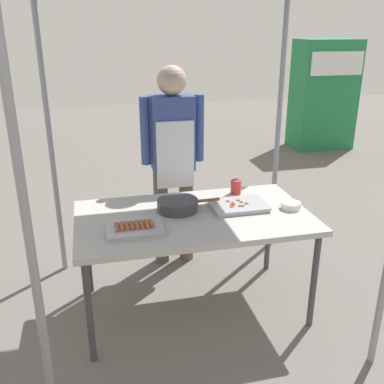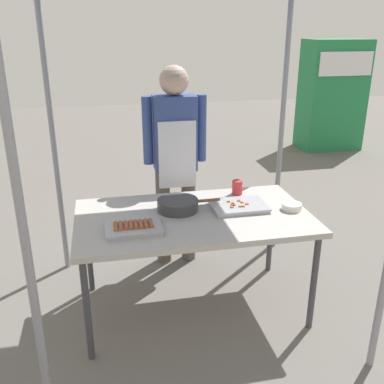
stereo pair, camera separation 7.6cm
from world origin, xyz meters
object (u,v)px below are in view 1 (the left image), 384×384
cooking_wok (178,205)px  neighbor_stall_left (323,95)px  tray_meat_skewers (238,205)px  drink_cup_near_edge (236,187)px  tray_grilled_sausages (135,228)px  stall_table (194,222)px  vendor_woman (173,151)px  condiment_bowl (291,205)px

cooking_wok → neighbor_stall_left: (3.28, 3.88, 0.09)m
tray_meat_skewers → drink_cup_near_edge: bearing=75.0°
tray_grilled_sausages → neighbor_stall_left: bearing=48.9°
tray_grilled_sausages → tray_meat_skewers: (0.76, 0.21, -0.00)m
neighbor_stall_left → tray_grilled_sausages: bearing=-131.1°
stall_table → drink_cup_near_edge: drink_cup_near_edge is taller
drink_cup_near_edge → tray_meat_skewers: bearing=-105.0°
tray_grilled_sausages → vendor_woman: 1.00m
drink_cup_near_edge → stall_table: bearing=-142.1°
tray_meat_skewers → vendor_woman: (-0.34, 0.67, 0.24)m
tray_meat_skewers → drink_cup_near_edge: 0.28m
tray_grilled_sausages → tray_meat_skewers: bearing=15.1°
tray_grilled_sausages → drink_cup_near_edge: size_ratio=3.31×
stall_table → tray_meat_skewers: bearing=8.6°
vendor_woman → neighbor_stall_left: neighbor_stall_left is taller
tray_grilled_sausages → neighbor_stall_left: (3.61, 4.14, 0.12)m
tray_meat_skewers → condiment_bowl: (0.36, -0.10, 0.01)m
cooking_wok → vendor_woman: size_ratio=0.27×
cooking_wok → stall_table: bearing=-50.0°
tray_meat_skewers → condiment_bowl: bearing=-15.4°
drink_cup_near_edge → cooking_wok: bearing=-156.8°
drink_cup_near_edge → tray_grilled_sausages: bearing=-150.3°
condiment_bowl → vendor_woman: bearing=132.0°
tray_meat_skewers → cooking_wok: 0.43m
cooking_wok → tray_grilled_sausages: bearing=-142.0°
cooking_wok → neighbor_stall_left: 5.08m
stall_table → vendor_woman: 0.79m
drink_cup_near_edge → vendor_woman: (-0.41, 0.40, 0.20)m
neighbor_stall_left → drink_cup_near_edge: bearing=-127.1°
tray_grilled_sausages → cooking_wok: cooking_wok is taller
stall_table → condiment_bowl: condiment_bowl is taller
stall_table → tray_grilled_sausages: bearing=-159.8°
vendor_woman → neighbor_stall_left: (3.19, 3.26, -0.12)m
tray_meat_skewers → neighbor_stall_left: neighbor_stall_left is taller
cooking_wok → drink_cup_near_edge: drink_cup_near_edge is taller
tray_grilled_sausages → vendor_woman: bearing=64.3°
stall_table → neighbor_stall_left: 5.11m
vendor_woman → tray_grilled_sausages: bearing=64.3°
condiment_bowl → tray_meat_skewers: bearing=164.6°
tray_grilled_sausages → neighbor_stall_left: size_ratio=0.20×
vendor_woman → cooking_wok: bearing=81.7°
tray_meat_skewers → vendor_woman: vendor_woman is taller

